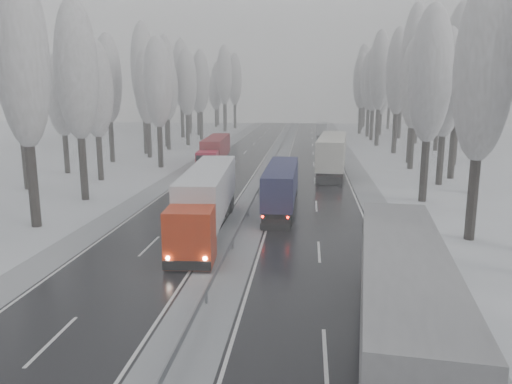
% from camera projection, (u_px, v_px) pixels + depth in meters
% --- Properties ---
extents(ground, '(260.00, 260.00, 0.00)m').
position_uv_depth(ground, '(185.00, 348.00, 18.81)').
color(ground, silver).
rests_on(ground, ground).
extents(carriageway_right, '(7.50, 200.00, 0.03)m').
position_uv_depth(carriageway_right, '(315.00, 192.00, 47.50)').
color(carriageway_right, black).
rests_on(carriageway_right, ground).
extents(carriageway_left, '(7.50, 200.00, 0.03)m').
position_uv_depth(carriageway_left, '(207.00, 190.00, 48.57)').
color(carriageway_left, black).
rests_on(carriageway_left, ground).
extents(median_slush, '(3.00, 200.00, 0.04)m').
position_uv_depth(median_slush, '(261.00, 191.00, 48.03)').
color(median_slush, '#9EA1A6').
rests_on(median_slush, ground).
extents(shoulder_right, '(2.40, 200.00, 0.04)m').
position_uv_depth(shoulder_right, '(368.00, 193.00, 46.99)').
color(shoulder_right, '#9EA1A6').
rests_on(shoulder_right, ground).
extents(shoulder_left, '(2.40, 200.00, 0.04)m').
position_uv_depth(shoulder_left, '(158.00, 189.00, 49.08)').
color(shoulder_left, '#9EA1A6').
rests_on(shoulder_left, ground).
extents(median_guardrail, '(0.12, 200.00, 0.76)m').
position_uv_depth(median_guardrail, '(261.00, 185.00, 47.90)').
color(median_guardrail, slate).
rests_on(median_guardrail, ground).
extents(tree_16, '(3.60, 3.60, 16.53)m').
position_uv_depth(tree_16, '(484.00, 71.00, 30.39)').
color(tree_16, black).
rests_on(tree_16, ground).
extents(tree_18, '(3.60, 3.60, 16.58)m').
position_uv_depth(tree_18, '(431.00, 76.00, 41.51)').
color(tree_18, black).
rests_on(tree_18, ground).
extents(tree_19, '(3.60, 3.60, 14.57)m').
position_uv_depth(tree_19, '(482.00, 91.00, 45.10)').
color(tree_19, black).
rests_on(tree_19, ground).
extents(tree_20, '(3.60, 3.60, 15.71)m').
position_uv_depth(tree_20, '(446.00, 84.00, 49.20)').
color(tree_20, black).
rests_on(tree_20, ground).
extents(tree_21, '(3.60, 3.60, 18.62)m').
position_uv_depth(tree_21, '(459.00, 66.00, 52.49)').
color(tree_21, black).
rests_on(tree_21, ground).
extents(tree_22, '(3.60, 3.60, 15.86)m').
position_uv_depth(tree_22, '(415.00, 84.00, 59.43)').
color(tree_22, black).
rests_on(tree_22, ground).
extents(tree_23, '(3.60, 3.60, 13.55)m').
position_uv_depth(tree_23, '(459.00, 96.00, 62.98)').
color(tree_23, black).
rests_on(tree_23, ground).
extents(tree_24, '(3.60, 3.60, 20.49)m').
position_uv_depth(tree_24, '(415.00, 61.00, 64.03)').
color(tree_24, black).
rests_on(tree_24, ground).
extents(tree_25, '(3.60, 3.60, 19.44)m').
position_uv_depth(tree_25, '(461.00, 67.00, 67.36)').
color(tree_25, black).
rests_on(tree_25, ground).
extents(tree_26, '(3.60, 3.60, 18.78)m').
position_uv_depth(tree_26, '(398.00, 72.00, 74.27)').
color(tree_26, black).
rests_on(tree_26, ground).
extents(tree_27, '(3.60, 3.60, 17.62)m').
position_uv_depth(tree_27, '(440.00, 78.00, 77.58)').
color(tree_27, black).
rests_on(tree_27, ground).
extents(tree_28, '(3.60, 3.60, 19.62)m').
position_uv_depth(tree_28, '(380.00, 71.00, 84.69)').
color(tree_28, black).
rests_on(tree_28, ground).
extents(tree_29, '(3.60, 3.60, 18.11)m').
position_uv_depth(tree_29, '(419.00, 78.00, 88.03)').
color(tree_29, black).
rests_on(tree_29, ground).
extents(tree_30, '(3.60, 3.60, 17.86)m').
position_uv_depth(tree_30, '(374.00, 79.00, 94.39)').
color(tree_30, black).
rests_on(tree_30, ground).
extents(tree_31, '(3.60, 3.60, 18.58)m').
position_uv_depth(tree_31, '(402.00, 77.00, 97.59)').
color(tree_31, black).
rests_on(tree_31, ground).
extents(tree_32, '(3.60, 3.60, 17.33)m').
position_uv_depth(tree_32, '(369.00, 82.00, 101.77)').
color(tree_32, black).
rests_on(tree_32, ground).
extents(tree_33, '(3.60, 3.60, 14.33)m').
position_uv_depth(tree_33, '(382.00, 91.00, 105.73)').
color(tree_33, black).
rests_on(tree_33, ground).
extents(tree_34, '(3.60, 3.60, 17.63)m').
position_uv_depth(tree_34, '(361.00, 81.00, 108.75)').
color(tree_34, black).
rests_on(tree_34, ground).
extents(tree_35, '(3.60, 3.60, 18.25)m').
position_uv_depth(tree_35, '(401.00, 80.00, 111.62)').
color(tree_35, black).
rests_on(tree_35, ground).
extents(tree_36, '(3.60, 3.60, 20.23)m').
position_uv_depth(tree_36, '(363.00, 75.00, 117.87)').
color(tree_36, black).
rests_on(tree_36, ground).
extents(tree_37, '(3.60, 3.60, 16.37)m').
position_uv_depth(tree_37, '(390.00, 86.00, 121.55)').
color(tree_37, black).
rests_on(tree_37, ground).
extents(tree_38, '(3.60, 3.60, 17.97)m').
position_uv_depth(tree_38, '(365.00, 82.00, 128.28)').
color(tree_38, black).
rests_on(tree_38, ground).
extents(tree_39, '(3.60, 3.60, 16.19)m').
position_uv_depth(tree_39, '(374.00, 86.00, 132.12)').
color(tree_39, black).
rests_on(tree_39, ground).
extents(tree_56, '(3.60, 3.60, 18.12)m').
position_uv_depth(tree_56, '(21.00, 57.00, 33.26)').
color(tree_56, black).
rests_on(tree_56, ground).
extents(tree_58, '(3.60, 3.60, 17.21)m').
position_uv_depth(tree_58, '(77.00, 71.00, 42.05)').
color(tree_58, black).
rests_on(tree_58, ground).
extents(tree_59, '(3.60, 3.60, 18.41)m').
position_uv_depth(tree_59, '(17.00, 65.00, 46.58)').
color(tree_59, black).
rests_on(tree_59, ground).
extents(tree_60, '(3.60, 3.60, 14.84)m').
position_uv_depth(tree_60, '(96.00, 89.00, 52.01)').
color(tree_60, black).
rests_on(tree_60, ground).
extents(tree_61, '(3.60, 3.60, 13.95)m').
position_uv_depth(tree_61, '(62.00, 95.00, 56.61)').
color(tree_61, black).
rests_on(tree_61, ground).
extents(tree_62, '(3.60, 3.60, 16.04)m').
position_uv_depth(tree_62, '(158.00, 83.00, 60.75)').
color(tree_62, black).
rests_on(tree_62, ground).
extents(tree_63, '(3.60, 3.60, 16.88)m').
position_uv_depth(tree_63, '(108.00, 79.00, 65.35)').
color(tree_63, black).
rests_on(tree_63, ground).
extents(tree_64, '(3.60, 3.60, 15.42)m').
position_uv_depth(tree_64, '(147.00, 87.00, 70.03)').
color(tree_64, black).
rests_on(tree_64, ground).
extents(tree_65, '(3.60, 3.60, 19.48)m').
position_uv_depth(tree_65, '(143.00, 69.00, 73.59)').
color(tree_65, black).
rests_on(tree_65, ground).
extents(tree_66, '(3.60, 3.60, 15.23)m').
position_uv_depth(tree_66, '(167.00, 88.00, 79.43)').
color(tree_66, black).
rests_on(tree_66, ground).
extents(tree_67, '(3.60, 3.60, 17.09)m').
position_uv_depth(tree_67, '(165.00, 81.00, 83.22)').
color(tree_67, black).
rests_on(tree_67, ground).
extents(tree_68, '(3.60, 3.60, 16.65)m').
position_uv_depth(tree_68, '(187.00, 83.00, 85.67)').
color(tree_68, black).
rests_on(tree_68, ground).
extents(tree_69, '(3.60, 3.60, 19.35)m').
position_uv_depth(tree_69, '(165.00, 73.00, 89.72)').
color(tree_69, black).
rests_on(tree_69, ground).
extents(tree_70, '(3.60, 3.60, 17.09)m').
position_uv_depth(tree_70, '(200.00, 82.00, 95.41)').
color(tree_70, black).
rests_on(tree_70, ground).
extents(tree_71, '(3.60, 3.60, 19.61)m').
position_uv_depth(tree_71, '(181.00, 74.00, 99.47)').
color(tree_71, black).
rests_on(tree_71, ground).
extents(tree_72, '(3.60, 3.60, 15.11)m').
position_uv_depth(tree_72, '(198.00, 89.00, 105.03)').
color(tree_72, black).
rests_on(tree_72, ground).
extents(tree_73, '(3.60, 3.60, 17.22)m').
position_uv_depth(tree_73, '(189.00, 83.00, 108.95)').
color(tree_73, black).
rests_on(tree_73, ground).
extents(tree_74, '(3.60, 3.60, 19.68)m').
position_uv_depth(tree_74, '(224.00, 76.00, 114.57)').
color(tree_74, black).
rests_on(tree_74, ground).
extents(tree_75, '(3.60, 3.60, 18.60)m').
position_uv_depth(tree_75, '(190.00, 79.00, 119.53)').
color(tree_75, black).
rests_on(tree_75, ground).
extents(tree_76, '(3.60, 3.60, 18.55)m').
position_uv_depth(tree_76, '(235.00, 80.00, 123.76)').
color(tree_76, black).
rests_on(tree_76, ground).
extents(tree_77, '(3.60, 3.60, 14.32)m').
position_uv_depth(tree_77, '(216.00, 91.00, 128.77)').
color(tree_77, black).
rests_on(tree_77, ground).
extents(tree_78, '(3.60, 3.60, 19.55)m').
position_uv_depth(tree_78, '(225.00, 78.00, 130.41)').
color(tree_78, black).
rests_on(tree_78, ground).
extents(tree_79, '(3.60, 3.60, 17.07)m').
position_uv_depth(tree_79, '(217.00, 84.00, 134.90)').
color(tree_79, black).
rests_on(tree_79, ground).
extents(truck_grey_tarp, '(4.49, 17.28, 4.39)m').
position_uv_depth(truck_grey_tarp, '(401.00, 289.00, 17.83)').
color(truck_grey_tarp, '#4E4E54').
rests_on(truck_grey_tarp, ground).
extents(truck_blue_box, '(2.33, 14.27, 3.65)m').
position_uv_depth(truck_blue_box, '(282.00, 182.00, 40.74)').
color(truck_blue_box, '#1B2845').
rests_on(truck_blue_box, ground).
extents(truck_cream_box, '(4.22, 17.67, 4.50)m').
position_uv_depth(truck_cream_box, '(333.00, 152.00, 56.90)').
color(truck_cream_box, '#A19E8E').
rests_on(truck_cream_box, ground).
extents(box_truck_distant, '(2.68, 7.40, 2.72)m').
position_uv_depth(box_truck_distant, '(322.00, 129.00, 106.78)').
color(box_truck_distant, '#A6A8AD').
rests_on(box_truck_distant, ground).
extents(truck_red_white, '(3.67, 16.65, 4.24)m').
position_uv_depth(truck_red_white, '(207.00, 196.00, 33.76)').
color(truck_red_white, red).
rests_on(truck_red_white, ground).
extents(truck_red_red, '(3.09, 14.68, 3.74)m').
position_uv_depth(truck_red_red, '(215.00, 151.00, 61.70)').
color(truck_red_red, red).
rests_on(truck_red_red, ground).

